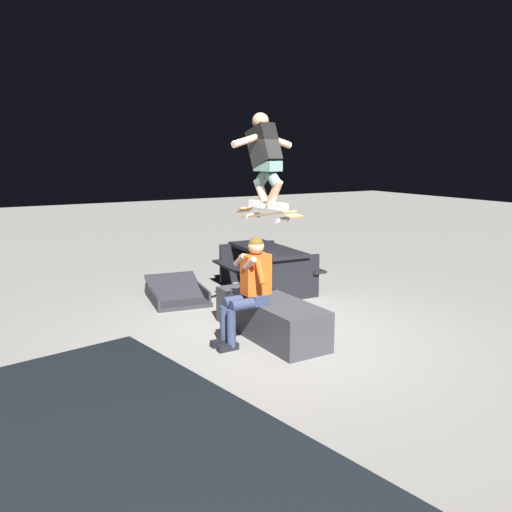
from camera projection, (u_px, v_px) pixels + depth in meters
name	position (u px, v px, depth m)	size (l,w,h in m)	color
ground_plane	(276.00, 334.00, 6.91)	(40.00, 40.00, 0.00)	gray
ledge_box_main	(270.00, 317.00, 6.82)	(1.83, 0.64, 0.50)	#38383D
person_sitting_on_ledge	(248.00, 285.00, 6.45)	(0.59, 0.75, 1.34)	#2D3856
skateboard	(268.00, 214.00, 6.31)	(1.04, 0.35, 0.15)	#AD8451
skater_airborne	(265.00, 156.00, 6.22)	(0.63, 0.89, 1.12)	white
kicker_ramp	(177.00, 296.00, 8.55)	(1.38, 1.05, 0.42)	#28282D
picnic_table_back	(267.00, 262.00, 9.07)	(1.78, 1.44, 0.75)	black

